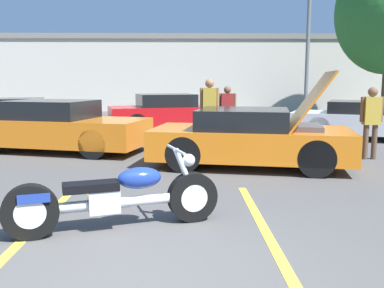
# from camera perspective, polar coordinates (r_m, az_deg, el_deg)

# --- Properties ---
(ground_plane) EXTENTS (80.00, 80.00, 0.00)m
(ground_plane) POSITION_cam_1_polar(r_m,az_deg,el_deg) (4.05, -8.70, -17.53)
(ground_plane) COLOR #514F4C
(parking_stripe_foreground) EXTENTS (0.12, 4.72, 0.01)m
(parking_stripe_foreground) POSITION_cam_1_polar(r_m,az_deg,el_deg) (5.19, -21.97, -12.06)
(parking_stripe_foreground) COLOR yellow
(parking_stripe_foreground) RESTS_ON ground
(parking_stripe_middle) EXTENTS (0.12, 4.72, 0.01)m
(parking_stripe_middle) POSITION_cam_1_polar(r_m,az_deg,el_deg) (4.96, 10.43, -12.54)
(parking_stripe_middle) COLOR yellow
(parking_stripe_middle) RESTS_ON ground
(far_building) EXTENTS (32.00, 4.20, 4.40)m
(far_building) POSITION_cam_1_polar(r_m,az_deg,el_deg) (26.76, -2.23, 9.69)
(far_building) COLOR beige
(far_building) RESTS_ON ground
(light_pole) EXTENTS (1.21, 0.28, 8.39)m
(light_pole) POSITION_cam_1_polar(r_m,az_deg,el_deg) (21.14, 15.51, 15.82)
(light_pole) COLOR slate
(light_pole) RESTS_ON ground
(motorcycle) EXTENTS (2.48, 1.04, 0.95)m
(motorcycle) POSITION_cam_1_polar(r_m,az_deg,el_deg) (5.20, -10.14, -7.10)
(motorcycle) COLOR black
(motorcycle) RESTS_ON ground
(show_car_hood_open) EXTENTS (4.31, 2.66, 1.95)m
(show_car_hood_open) POSITION_cam_1_polar(r_m,az_deg,el_deg) (8.91, 7.92, 0.83)
(show_car_hood_open) COLOR orange
(show_car_hood_open) RESTS_ON ground
(parked_car_left_row) EXTENTS (5.06, 3.19, 1.13)m
(parked_car_left_row) POSITION_cam_1_polar(r_m,az_deg,el_deg) (16.82, -22.14, 3.71)
(parked_car_left_row) COLOR yellow
(parked_car_left_row) RESTS_ON ground
(parked_car_right_row) EXTENTS (5.02, 3.52, 1.15)m
(parked_car_right_row) POSITION_cam_1_polar(r_m,az_deg,el_deg) (14.03, 22.70, 2.91)
(parked_car_right_row) COLOR silver
(parked_car_right_row) RESTS_ON ground
(parked_car_mid_right_row) EXTENTS (4.60, 2.78, 1.29)m
(parked_car_mid_right_row) POSITION_cam_1_polar(r_m,az_deg,el_deg) (15.27, -2.97, 4.15)
(parked_car_mid_right_row) COLOR red
(parked_car_mid_right_row) RESTS_ON ground
(parked_car_mid_left_row) EXTENTS (4.72, 2.89, 1.28)m
(parked_car_mid_left_row) POSITION_cam_1_polar(r_m,az_deg,el_deg) (11.25, -17.56, 2.17)
(parked_car_mid_left_row) COLOR orange
(parked_car_mid_left_row) RESTS_ON ground
(spectator_by_show_car) EXTENTS (0.52, 0.21, 1.61)m
(spectator_by_show_car) POSITION_cam_1_polar(r_m,az_deg,el_deg) (12.55, 4.72, 4.70)
(spectator_by_show_car) COLOR brown
(spectator_by_show_car) RESTS_ON ground
(spectator_midground) EXTENTS (0.52, 0.24, 1.81)m
(spectator_midground) POSITION_cam_1_polar(r_m,az_deg,el_deg) (11.53, 2.35, 5.08)
(spectator_midground) COLOR brown
(spectator_midground) RESTS_ON ground
(spectator_far_lot) EXTENTS (0.52, 0.21, 1.62)m
(spectator_far_lot) POSITION_cam_1_polar(r_m,az_deg,el_deg) (10.40, 22.80, 3.35)
(spectator_far_lot) COLOR brown
(spectator_far_lot) RESTS_ON ground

